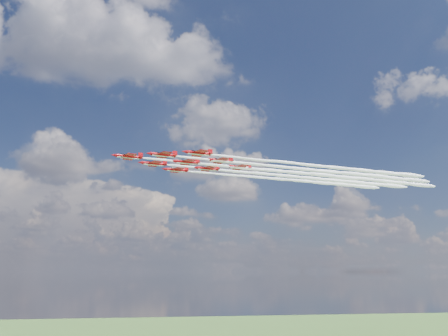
% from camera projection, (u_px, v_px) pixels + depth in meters
% --- Properties ---
extents(jet_lead, '(99.73, 27.30, 2.54)m').
position_uv_depth(jet_lead, '(260.00, 169.00, 158.64)').
color(jet_lead, '#B70A11').
extents(jet_row2_port, '(99.73, 27.30, 2.54)m').
position_uv_depth(jet_row2_port, '(292.00, 168.00, 156.59)').
color(jet_row2_port, '#B70A11').
extents(jet_row2_starb, '(99.73, 27.30, 2.54)m').
position_uv_depth(jet_row2_starb, '(275.00, 175.00, 167.94)').
color(jet_row2_starb, '#B70A11').
extents(jet_row3_port, '(99.73, 27.30, 2.54)m').
position_uv_depth(jet_row3_port, '(326.00, 167.00, 154.53)').
color(jet_row3_port, '#B70A11').
extents(jet_row3_centre, '(99.73, 27.30, 2.54)m').
position_uv_depth(jet_row3_centre, '(306.00, 174.00, 165.89)').
color(jet_row3_centre, '#B70A11').
extents(jet_row3_starb, '(99.73, 27.30, 2.54)m').
position_uv_depth(jet_row3_starb, '(289.00, 180.00, 177.24)').
color(jet_row3_starb, '#B70A11').
extents(jet_row4_port, '(99.73, 27.30, 2.54)m').
position_uv_depth(jet_row4_port, '(338.00, 173.00, 163.83)').
color(jet_row4_port, '#B70A11').
extents(jet_row4_starb, '(99.73, 27.30, 2.54)m').
position_uv_depth(jet_row4_starb, '(319.00, 179.00, 175.18)').
color(jet_row4_starb, '#B70A11').
extents(jet_tail, '(99.73, 27.30, 2.54)m').
position_uv_depth(jet_tail, '(349.00, 178.00, 173.13)').
color(jet_tail, '#B70A11').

